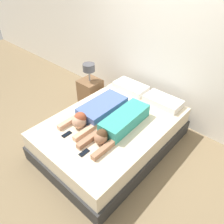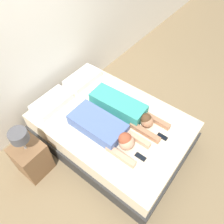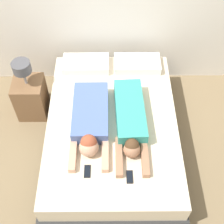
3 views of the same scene
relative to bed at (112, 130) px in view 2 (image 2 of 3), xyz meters
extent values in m
plane|color=#7F6B4C|center=(0.00, 0.00, -0.25)|extent=(12.00, 12.00, 0.00)
cube|color=white|center=(0.00, 1.21, 1.05)|extent=(12.00, 0.06, 2.60)
cube|color=#2D2D2D|center=(0.00, 0.00, -0.13)|extent=(1.50, 2.12, 0.24)
cube|color=beige|center=(0.00, 0.00, 0.12)|extent=(1.44, 2.06, 0.26)
cube|color=white|center=(-0.32, 0.84, 0.31)|extent=(0.58, 0.32, 0.11)
cube|color=white|center=(0.32, 0.84, 0.31)|extent=(0.58, 0.32, 0.11)
cube|color=#4C66A5|center=(-0.24, 0.05, 0.34)|extent=(0.39, 0.75, 0.17)
sphere|color=tan|center=(-0.24, -0.41, 0.35)|extent=(0.20, 0.20, 0.20)
sphere|color=#99472D|center=(-0.24, -0.38, 0.40)|extent=(0.17, 0.17, 0.17)
cube|color=tan|center=(-0.40, -0.44, 0.29)|extent=(0.07, 0.41, 0.07)
cube|color=tan|center=(-0.07, -0.44, 0.29)|extent=(0.07, 0.41, 0.07)
cube|color=teal|center=(0.20, 0.05, 0.35)|extent=(0.34, 0.81, 0.19)
sphere|color=#A37051|center=(0.20, -0.43, 0.34)|extent=(0.17, 0.17, 0.17)
sphere|color=#4C331E|center=(0.20, -0.41, 0.38)|extent=(0.15, 0.15, 0.15)
cube|color=#A37051|center=(0.07, -0.48, 0.29)|extent=(0.07, 0.44, 0.07)
cube|color=#A37051|center=(0.33, -0.48, 0.29)|extent=(0.07, 0.44, 0.07)
cube|color=black|center=(-0.25, -0.63, 0.26)|extent=(0.06, 0.14, 0.01)
cube|color=black|center=(-0.25, -0.63, 0.27)|extent=(0.05, 0.12, 0.00)
cube|color=black|center=(0.17, -0.69, 0.26)|extent=(0.06, 0.14, 0.01)
cube|color=black|center=(0.17, -0.69, 0.27)|extent=(0.05, 0.12, 0.00)
cube|color=brown|center=(-1.03, 0.53, 0.03)|extent=(0.37, 0.37, 0.55)
cylinder|color=#999999|center=(-1.03, 0.53, 0.40)|extent=(0.03, 0.03, 0.20)
cylinder|color=#4C4C51|center=(-1.03, 0.53, 0.56)|extent=(0.22, 0.22, 0.13)
camera|label=1|loc=(1.63, -1.81, 2.26)|focal=35.00mm
camera|label=2|loc=(-1.46, -1.14, 2.62)|focal=35.00mm
camera|label=3|loc=(-0.01, -2.05, 3.05)|focal=50.00mm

